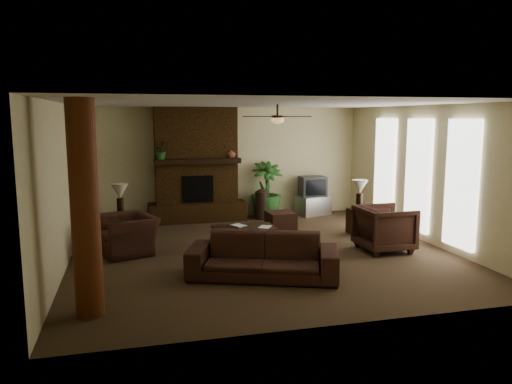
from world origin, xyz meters
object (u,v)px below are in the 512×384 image
object	(u,v)px
side_table_right	(362,222)
lamp_left	(120,193)
coffee_table	(244,230)
log_column	(85,210)
sofa	(263,249)
lamp_right	(360,189)
side_table_left	(119,228)
floor_vase	(262,202)
armchair_left	(126,228)
armchair_right	(385,226)
floor_plant	(266,202)
ottoman	(281,221)
tv_stand	(313,205)

from	to	relation	value
side_table_right	lamp_left	bearing A→B (deg)	172.46
coffee_table	side_table_right	world-z (taller)	side_table_right
log_column	side_table_right	size ratio (longest dim) A/B	5.09
log_column	sofa	bearing A→B (deg)	19.68
side_table_right	lamp_right	size ratio (longest dim) A/B	0.85
sofa	lamp_left	distance (m)	3.80
side_table_left	floor_vase	bearing A→B (deg)	22.68
armchair_left	side_table_right	xyz separation A→B (m)	(5.02, 0.32, -0.21)
armchair_right	lamp_left	world-z (taller)	lamp_left
coffee_table	floor_vase	xyz separation A→B (m)	(1.06, 2.65, 0.06)
floor_vase	floor_plant	xyz separation A→B (m)	(0.17, 0.19, -0.03)
ottoman	floor_plant	xyz separation A→B (m)	(0.05, 1.40, 0.20)
floor_plant	side_table_left	distance (m)	3.98
side_table_right	sofa	bearing A→B (deg)	-141.05
tv_stand	lamp_right	distance (m)	2.38
sofa	side_table_left	xyz separation A→B (m)	(-2.29, 2.99, -0.19)
tv_stand	coffee_table	bearing A→B (deg)	-148.70
coffee_table	sofa	bearing A→B (deg)	-93.37
floor_vase	tv_stand	bearing A→B (deg)	6.68
floor_plant	armchair_left	bearing A→B (deg)	-143.05
armchair_right	side_table_left	distance (m)	5.38
lamp_left	side_table_right	distance (m)	5.23
lamp_left	side_table_right	size ratio (longest dim) A/B	1.18
ottoman	floor_plant	size ratio (longest dim) A/B	0.42
armchair_right	tv_stand	size ratio (longest dim) A/B	1.14
log_column	ottoman	bearing A→B (deg)	46.91
ottoman	tv_stand	size ratio (longest dim) A/B	0.71
side_table_right	floor_plant	bearing A→B (deg)	124.05
lamp_left	ottoman	bearing A→B (deg)	3.37
log_column	floor_plant	xyz separation A→B (m)	(3.93, 5.55, -1.00)
armchair_right	floor_vase	distance (m)	3.80
armchair_right	tv_stand	xyz separation A→B (m)	(-0.07, 3.66, -0.23)
lamp_right	armchair_left	bearing A→B (deg)	-176.01
ottoman	floor_vase	distance (m)	1.24
ottoman	lamp_right	xyz separation A→B (m)	(1.54, -0.86, 0.80)
armchair_right	coffee_table	bearing A→B (deg)	70.79
lamp_right	log_column	bearing A→B (deg)	-148.77
log_column	tv_stand	distance (m)	7.68
armchair_right	side_table_right	size ratio (longest dim) A/B	1.75
armchair_right	armchair_left	bearing A→B (deg)	76.31
armchair_right	floor_plant	distance (m)	3.91
floor_vase	lamp_left	world-z (taller)	lamp_left
floor_vase	side_table_left	xyz separation A→B (m)	(-3.46, -1.45, -0.16)
coffee_table	side_table_left	bearing A→B (deg)	153.31
tv_stand	floor_vase	distance (m)	1.47
sofa	side_table_left	bearing A→B (deg)	147.88
armchair_left	ottoman	bearing A→B (deg)	89.46
lamp_left	floor_plant	bearing A→B (deg)	24.21
tv_stand	sofa	bearing A→B (deg)	-136.59
side_table_left	tv_stand	bearing A→B (deg)	18.21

